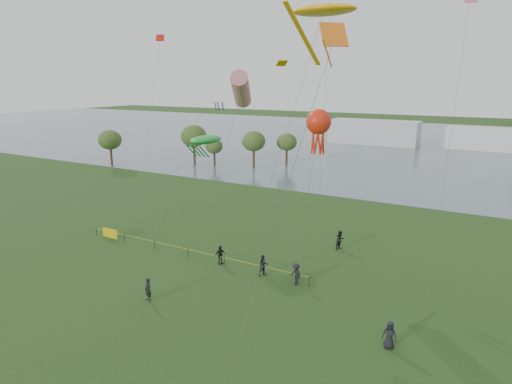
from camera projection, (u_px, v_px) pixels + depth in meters
The scene contains 17 objects.
ground_plane at pixel (172, 366), 24.42m from camera, with size 400.00×400.00×0.00m, color #183310.
lake at pixel (425, 144), 109.27m from camera, with size 400.00×120.00×0.08m, color slate.
pavilion_left at pixel (374, 132), 109.85m from camera, with size 22.00×8.00×6.00m, color silver.
pavilion_right at pixel (488, 139), 100.43m from camera, with size 18.00×7.00×5.00m, color silver.
trees at pixel (205, 140), 80.69m from camera, with size 33.21×20.89×7.67m.
fence at pixel (138, 240), 42.27m from camera, with size 24.07×0.07×1.05m.
spectator_a at pixel (264, 266), 35.52m from camera, with size 0.88×0.69×1.81m, color black.
spectator_b at pixel (296, 274), 33.96m from camera, with size 1.17×0.67×1.81m, color black.
spectator_c at pixel (220, 255), 37.83m from camera, with size 1.00×0.41×1.70m, color black.
spectator_d at pixel (390, 335), 25.87m from camera, with size 0.86×0.56×1.76m, color black.
spectator_f at pixel (148, 290), 31.50m from camera, with size 0.64×0.42×1.75m, color black.
spectator_g at pixel (340, 240), 41.13m from camera, with size 0.91×0.71×1.87m, color black.
kite_stingray at pixel (323, 11), 35.71m from camera, with size 6.03×10.34×21.95m.
kite_windsock at pixel (241, 90), 42.09m from camera, with size 4.22×9.31×16.84m.
kite_creature at pixel (206, 140), 45.77m from camera, with size 3.42×9.23×10.14m.
kite_octopus at pixel (319, 123), 38.09m from camera, with size 2.46×8.49×13.39m.
kite_delta at pixel (328, 53), 22.28m from camera, with size 2.33×11.41×18.80m.
Camera 1 is at (14.37, -16.21, 15.79)m, focal length 30.00 mm.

